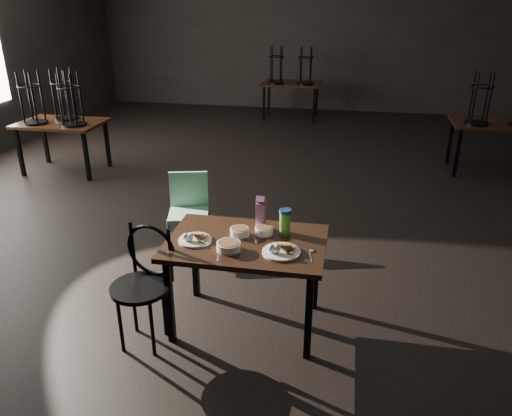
% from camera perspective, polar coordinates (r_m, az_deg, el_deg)
% --- Properties ---
extents(room, '(12.00, 12.04, 3.22)m').
position_cam_1_polar(room, '(5.55, 2.92, 21.91)').
color(room, black).
rests_on(room, ground).
extents(main_table, '(1.20, 0.80, 0.75)m').
position_cam_1_polar(main_table, '(3.81, -1.14, -4.82)').
color(main_table, black).
rests_on(main_table, ground).
extents(plate_left, '(0.25, 0.25, 0.08)m').
position_cam_1_polar(plate_left, '(3.79, -7.03, -3.46)').
color(plate_left, white).
rests_on(plate_left, main_table).
extents(plate_right, '(0.28, 0.28, 0.09)m').
position_cam_1_polar(plate_right, '(3.60, 2.88, -4.81)').
color(plate_right, white).
rests_on(plate_right, main_table).
extents(bowl_near, '(0.15, 0.15, 0.06)m').
position_cam_1_polar(bowl_near, '(3.85, -1.89, -2.69)').
color(bowl_near, white).
rests_on(bowl_near, main_table).
extents(bowl_far, '(0.14, 0.14, 0.06)m').
position_cam_1_polar(bowl_far, '(3.87, 0.93, -2.54)').
color(bowl_far, white).
rests_on(bowl_far, main_table).
extents(bowl_big, '(0.18, 0.18, 0.06)m').
position_cam_1_polar(bowl_big, '(3.63, -3.16, -4.36)').
color(bowl_big, white).
rests_on(bowl_big, main_table).
extents(juice_carton, '(0.07, 0.07, 0.27)m').
position_cam_1_polar(juice_carton, '(3.92, 0.55, -0.63)').
color(juice_carton, '#8B196F').
rests_on(juice_carton, main_table).
extents(water_bottle, '(0.12, 0.12, 0.21)m').
position_cam_1_polar(water_bottle, '(3.83, 3.33, -1.58)').
color(water_bottle, '#63C93B').
rests_on(water_bottle, main_table).
extents(spoon, '(0.05, 0.20, 0.01)m').
position_cam_1_polar(spoon, '(3.64, 6.38, -4.91)').
color(spoon, silver).
rests_on(spoon, main_table).
extents(bentwood_chair, '(0.46, 0.45, 0.92)m').
position_cam_1_polar(bentwood_chair, '(3.81, -12.62, -7.65)').
color(bentwood_chair, black).
rests_on(bentwood_chair, ground).
extents(school_chair, '(0.47, 0.47, 0.83)m').
position_cam_1_polar(school_chair, '(5.04, -7.69, 0.17)').
color(school_chair, '#7EC5A1').
rests_on(school_chair, ground).
extents(bg_table_left, '(1.20, 0.80, 1.48)m').
position_cam_1_polar(bg_table_left, '(7.83, -21.51, 9.32)').
color(bg_table_left, black).
rests_on(bg_table_left, ground).
extents(bg_table_right, '(1.20, 0.80, 1.48)m').
position_cam_1_polar(bg_table_right, '(8.02, 25.78, 8.73)').
color(bg_table_right, black).
rests_on(bg_table_right, ground).
extents(bg_table_far, '(1.20, 0.80, 1.48)m').
position_cam_1_polar(bg_table_far, '(10.67, 4.04, 14.09)').
color(bg_table_far, black).
rests_on(bg_table_far, ground).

